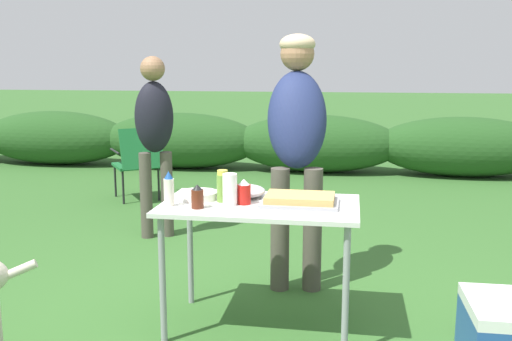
{
  "coord_description": "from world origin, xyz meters",
  "views": [
    {
      "loc": [
        0.49,
        -3.06,
        1.5
      ],
      "look_at": [
        -0.06,
        0.2,
        0.89
      ],
      "focal_mm": 40.0,
      "sensor_mm": 36.0,
      "label": 1
    }
  ],
  "objects_px": {
    "paper_cup_stack": "(230,189)",
    "bbq_sauce_bottle": "(197,197)",
    "relish_jar": "(223,186)",
    "camp_chair_green_behind_table": "(138,160)",
    "mixing_bowl": "(244,191)",
    "mayo_bottle": "(169,189)",
    "food_tray": "(300,200)",
    "plate_stack": "(198,195)",
    "standing_person_in_gray_fleece": "(155,129)",
    "ketchup_bottle": "(244,192)",
    "cooler_box": "(498,333)",
    "standing_person_in_navy_coat": "(297,131)",
    "folding_table": "(260,217)"
  },
  "relations": [
    {
      "from": "folding_table",
      "to": "paper_cup_stack",
      "type": "relative_size",
      "value": 6.25
    },
    {
      "from": "food_tray",
      "to": "paper_cup_stack",
      "type": "xyz_separation_m",
      "value": [
        -0.38,
        -0.08,
        0.06
      ]
    },
    {
      "from": "mixing_bowl",
      "to": "bbq_sauce_bottle",
      "type": "distance_m",
      "value": 0.36
    },
    {
      "from": "food_tray",
      "to": "cooler_box",
      "type": "height_order",
      "value": "food_tray"
    },
    {
      "from": "standing_person_in_navy_coat",
      "to": "standing_person_in_gray_fleece",
      "type": "bearing_deg",
      "value": 138.81
    },
    {
      "from": "plate_stack",
      "to": "ketchup_bottle",
      "type": "distance_m",
      "value": 0.3
    },
    {
      "from": "ketchup_bottle",
      "to": "standing_person_in_navy_coat",
      "type": "relative_size",
      "value": 0.08
    },
    {
      "from": "mixing_bowl",
      "to": "paper_cup_stack",
      "type": "xyz_separation_m",
      "value": [
        -0.04,
        -0.21,
        0.05
      ]
    },
    {
      "from": "standing_person_in_navy_coat",
      "to": "camp_chair_green_behind_table",
      "type": "bearing_deg",
      "value": 125.13
    },
    {
      "from": "ketchup_bottle",
      "to": "standing_person_in_navy_coat",
      "type": "bearing_deg",
      "value": 73.8
    },
    {
      "from": "mixing_bowl",
      "to": "camp_chair_green_behind_table",
      "type": "xyz_separation_m",
      "value": [
        -1.73,
        2.75,
        -0.31
      ]
    },
    {
      "from": "standing_person_in_navy_coat",
      "to": "mixing_bowl",
      "type": "bearing_deg",
      "value": -120.5
    },
    {
      "from": "food_tray",
      "to": "mayo_bottle",
      "type": "distance_m",
      "value": 0.73
    },
    {
      "from": "food_tray",
      "to": "mayo_bottle",
      "type": "bearing_deg",
      "value": -167.59
    },
    {
      "from": "camp_chair_green_behind_table",
      "to": "cooler_box",
      "type": "bearing_deg",
      "value": -80.55
    },
    {
      "from": "cooler_box",
      "to": "standing_person_in_gray_fleece",
      "type": "bearing_deg",
      "value": -127.8
    },
    {
      "from": "food_tray",
      "to": "camp_chair_green_behind_table",
      "type": "relative_size",
      "value": 0.51
    },
    {
      "from": "standing_person_in_navy_coat",
      "to": "cooler_box",
      "type": "distance_m",
      "value": 1.72
    },
    {
      "from": "standing_person_in_navy_coat",
      "to": "cooler_box",
      "type": "relative_size",
      "value": 3.53
    },
    {
      "from": "ketchup_bottle",
      "to": "standing_person_in_navy_coat",
      "type": "xyz_separation_m",
      "value": [
        0.22,
        0.75,
        0.26
      ]
    },
    {
      "from": "paper_cup_stack",
      "to": "cooler_box",
      "type": "xyz_separation_m",
      "value": [
        1.41,
        -0.16,
        -0.66
      ]
    },
    {
      "from": "mayo_bottle",
      "to": "camp_chair_green_behind_table",
      "type": "bearing_deg",
      "value": 114.16
    },
    {
      "from": "relish_jar",
      "to": "camp_chair_green_behind_table",
      "type": "xyz_separation_m",
      "value": [
        -1.63,
        2.89,
        -0.36
      ]
    },
    {
      "from": "folding_table",
      "to": "mixing_bowl",
      "type": "distance_m",
      "value": 0.22
    },
    {
      "from": "mixing_bowl",
      "to": "cooler_box",
      "type": "height_order",
      "value": "mixing_bowl"
    },
    {
      "from": "paper_cup_stack",
      "to": "ketchup_bottle",
      "type": "relative_size",
      "value": 1.24
    },
    {
      "from": "camp_chair_green_behind_table",
      "to": "folding_table",
      "type": "bearing_deg",
      "value": -92.91
    },
    {
      "from": "paper_cup_stack",
      "to": "ketchup_bottle",
      "type": "bearing_deg",
      "value": 25.97
    },
    {
      "from": "bbq_sauce_bottle",
      "to": "mixing_bowl",
      "type": "bearing_deg",
      "value": 56.88
    },
    {
      "from": "paper_cup_stack",
      "to": "food_tray",
      "type": "bearing_deg",
      "value": 11.59
    },
    {
      "from": "food_tray",
      "to": "relish_jar",
      "type": "bearing_deg",
      "value": -179.04
    },
    {
      "from": "food_tray",
      "to": "plate_stack",
      "type": "bearing_deg",
      "value": 176.62
    },
    {
      "from": "mixing_bowl",
      "to": "ketchup_bottle",
      "type": "height_order",
      "value": "ketchup_bottle"
    },
    {
      "from": "paper_cup_stack",
      "to": "bbq_sauce_bottle",
      "type": "distance_m",
      "value": 0.19
    },
    {
      "from": "paper_cup_stack",
      "to": "bbq_sauce_bottle",
      "type": "bearing_deg",
      "value": -147.99
    },
    {
      "from": "mixing_bowl",
      "to": "bbq_sauce_bottle",
      "type": "relative_size",
      "value": 1.92
    },
    {
      "from": "food_tray",
      "to": "standing_person_in_navy_coat",
      "type": "xyz_separation_m",
      "value": [
        -0.09,
        0.71,
        0.3
      ]
    },
    {
      "from": "plate_stack",
      "to": "standing_person_in_gray_fleece",
      "type": "relative_size",
      "value": 0.15
    },
    {
      "from": "mayo_bottle",
      "to": "cooler_box",
      "type": "xyz_separation_m",
      "value": [
        1.74,
        -0.08,
        -0.66
      ]
    },
    {
      "from": "standing_person_in_gray_fleece",
      "to": "cooler_box",
      "type": "xyz_separation_m",
      "value": [
        2.44,
        -1.83,
        -0.79
      ]
    },
    {
      "from": "food_tray",
      "to": "ketchup_bottle",
      "type": "distance_m",
      "value": 0.31
    },
    {
      "from": "food_tray",
      "to": "standing_person_in_navy_coat",
      "type": "distance_m",
      "value": 0.78
    },
    {
      "from": "folding_table",
      "to": "standing_person_in_navy_coat",
      "type": "bearing_deg",
      "value": 79.61
    },
    {
      "from": "bbq_sauce_bottle",
      "to": "cooler_box",
      "type": "bearing_deg",
      "value": -2.16
    },
    {
      "from": "folding_table",
      "to": "bbq_sauce_bottle",
      "type": "distance_m",
      "value": 0.38
    },
    {
      "from": "mixing_bowl",
      "to": "bbq_sauce_bottle",
      "type": "xyz_separation_m",
      "value": [
        -0.2,
        -0.3,
        0.03
      ]
    },
    {
      "from": "food_tray",
      "to": "mixing_bowl",
      "type": "height_order",
      "value": "mixing_bowl"
    },
    {
      "from": "food_tray",
      "to": "paper_cup_stack",
      "type": "relative_size",
      "value": 2.43
    },
    {
      "from": "mixing_bowl",
      "to": "camp_chair_green_behind_table",
      "type": "bearing_deg",
      "value": 122.09
    },
    {
      "from": "relish_jar",
      "to": "food_tray",
      "type": "bearing_deg",
      "value": 0.96
    }
  ]
}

